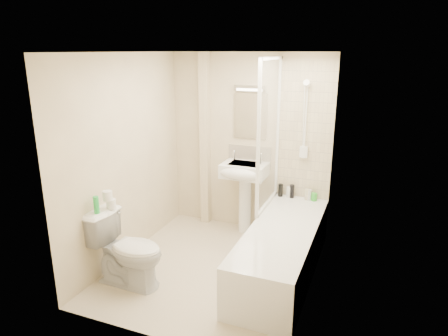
% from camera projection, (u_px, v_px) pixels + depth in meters
% --- Properties ---
extents(floor, '(2.50, 2.50, 0.00)m').
position_uv_depth(floor, '(213.00, 268.00, 4.61)').
color(floor, beige).
rests_on(floor, ground).
extents(wall_back, '(2.20, 0.02, 2.40)m').
position_uv_depth(wall_back, '(249.00, 144.00, 5.38)').
color(wall_back, beige).
rests_on(wall_back, ground).
extents(wall_left, '(0.02, 2.50, 2.40)m').
position_uv_depth(wall_left, '(126.00, 159.00, 4.65)').
color(wall_left, beige).
rests_on(wall_left, ground).
extents(wall_right, '(0.02, 2.50, 2.40)m').
position_uv_depth(wall_right, '(316.00, 181.00, 3.88)').
color(wall_right, beige).
rests_on(wall_right, ground).
extents(ceiling, '(2.20, 2.50, 0.02)m').
position_uv_depth(ceiling, '(211.00, 52.00, 3.92)').
color(ceiling, white).
rests_on(ceiling, wall_back).
extents(tile_back, '(0.70, 0.01, 1.75)m').
position_uv_depth(tile_back, '(305.00, 132.00, 5.04)').
color(tile_back, beige).
rests_on(tile_back, wall_back).
extents(tile_right, '(0.01, 2.10, 1.75)m').
position_uv_depth(tile_right, '(320.00, 153.00, 3.99)').
color(tile_right, beige).
rests_on(tile_right, wall_right).
extents(pipe_boxing, '(0.12, 0.12, 2.40)m').
position_uv_depth(pipe_boxing, '(205.00, 141.00, 5.54)').
color(pipe_boxing, beige).
rests_on(pipe_boxing, ground).
extents(splashback, '(0.60, 0.02, 0.30)m').
position_uv_depth(splashback, '(249.00, 157.00, 5.41)').
color(splashback, beige).
rests_on(splashback, wall_back).
extents(mirror, '(0.46, 0.01, 0.60)m').
position_uv_depth(mirror, '(250.00, 116.00, 5.26)').
color(mirror, white).
rests_on(mirror, wall_back).
extents(strip_light, '(0.42, 0.07, 0.07)m').
position_uv_depth(strip_light, '(250.00, 88.00, 5.13)').
color(strip_light, silver).
rests_on(strip_light, wall_back).
extents(bathtub, '(0.70, 2.10, 0.55)m').
position_uv_depth(bathtub, '(282.00, 250.00, 4.43)').
color(bathtub, white).
rests_on(bathtub, ground).
extents(shower_screen, '(0.04, 0.92, 1.80)m').
position_uv_depth(shower_screen, '(269.00, 134.00, 4.76)').
color(shower_screen, white).
rests_on(shower_screen, bathtub).
extents(shower_fixture, '(0.10, 0.16, 0.99)m').
position_uv_depth(shower_fixture, '(305.00, 123.00, 4.97)').
color(shower_fixture, white).
rests_on(shower_fixture, wall_back).
extents(pedestal_sink, '(0.58, 0.52, 1.12)m').
position_uv_depth(pedestal_sink, '(244.00, 178.00, 5.28)').
color(pedestal_sink, white).
rests_on(pedestal_sink, ground).
extents(bottle_black_a, '(0.06, 0.06, 0.17)m').
position_uv_depth(bottle_black_a, '(280.00, 190.00, 5.29)').
color(bottle_black_a, black).
rests_on(bottle_black_a, bathtub).
extents(bottle_white_a, '(0.06, 0.06, 0.14)m').
position_uv_depth(bottle_white_a, '(289.00, 192.00, 5.25)').
color(bottle_white_a, silver).
rests_on(bottle_white_a, bathtub).
extents(bottle_black_b, '(0.06, 0.06, 0.18)m').
position_uv_depth(bottle_black_b, '(292.00, 191.00, 5.23)').
color(bottle_black_b, black).
rests_on(bottle_black_b, bathtub).
extents(bottle_cream, '(0.05, 0.05, 0.15)m').
position_uv_depth(bottle_cream, '(307.00, 194.00, 5.17)').
color(bottle_cream, beige).
rests_on(bottle_cream, bathtub).
extents(bottle_white_b, '(0.05, 0.05, 0.14)m').
position_uv_depth(bottle_white_b, '(309.00, 195.00, 5.16)').
color(bottle_white_b, silver).
rests_on(bottle_white_b, bathtub).
extents(bottle_green, '(0.07, 0.07, 0.10)m').
position_uv_depth(bottle_green, '(314.00, 197.00, 5.14)').
color(bottle_green, green).
rests_on(bottle_green, bathtub).
extents(toilet, '(0.49, 0.81, 0.80)m').
position_uv_depth(toilet, '(128.00, 249.00, 4.21)').
color(toilet, white).
rests_on(toilet, ground).
extents(toilet_roll_lower, '(0.10, 0.10, 0.10)m').
position_uv_depth(toilet_roll_lower, '(111.00, 204.00, 4.23)').
color(toilet_roll_lower, white).
rests_on(toilet_roll_lower, toilet).
extents(toilet_roll_upper, '(0.10, 0.10, 0.10)m').
position_uv_depth(toilet_roll_upper, '(107.00, 196.00, 4.18)').
color(toilet_roll_upper, white).
rests_on(toilet_roll_upper, toilet_roll_lower).
extents(green_bottle, '(0.06, 0.06, 0.18)m').
position_uv_depth(green_bottle, '(96.00, 205.00, 4.08)').
color(green_bottle, green).
rests_on(green_bottle, toilet).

